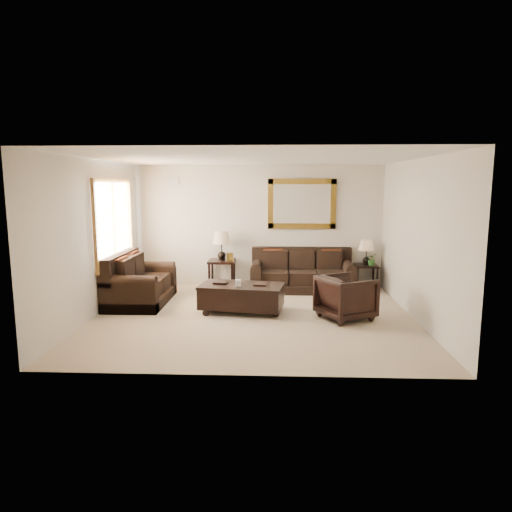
{
  "coord_description": "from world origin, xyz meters",
  "views": [
    {
      "loc": [
        0.37,
        -7.68,
        2.26
      ],
      "look_at": [
        0.02,
        0.6,
        0.97
      ],
      "focal_mm": 32.0,
      "sensor_mm": 36.0,
      "label": 1
    }
  ],
  "objects_px": {
    "loveseat": "(138,285)",
    "armchair": "(346,295)",
    "coffee_table": "(242,295)",
    "sofa": "(302,275)",
    "end_table_right": "(366,257)",
    "end_table_left": "(222,251)"
  },
  "relations": [
    {
      "from": "loveseat",
      "to": "coffee_table",
      "type": "height_order",
      "value": "loveseat"
    },
    {
      "from": "loveseat",
      "to": "end_table_right",
      "type": "xyz_separation_m",
      "value": [
        4.64,
        1.37,
        0.36
      ]
    },
    {
      "from": "sofa",
      "to": "coffee_table",
      "type": "height_order",
      "value": "sofa"
    },
    {
      "from": "sofa",
      "to": "end_table_left",
      "type": "height_order",
      "value": "end_table_left"
    },
    {
      "from": "sofa",
      "to": "armchair",
      "type": "distance_m",
      "value": 2.24
    },
    {
      "from": "end_table_right",
      "to": "coffee_table",
      "type": "bearing_deg",
      "value": -143.25
    },
    {
      "from": "coffee_table",
      "to": "armchair",
      "type": "bearing_deg",
      "value": -2.66
    },
    {
      "from": "end_table_right",
      "to": "end_table_left",
      "type": "bearing_deg",
      "value": -179.29
    },
    {
      "from": "loveseat",
      "to": "coffee_table",
      "type": "xyz_separation_m",
      "value": [
        2.06,
        -0.56,
        -0.05
      ]
    },
    {
      "from": "loveseat",
      "to": "end_table_left",
      "type": "relative_size",
      "value": 1.36
    },
    {
      "from": "end_table_right",
      "to": "coffee_table",
      "type": "height_order",
      "value": "end_table_right"
    },
    {
      "from": "end_table_left",
      "to": "end_table_right",
      "type": "xyz_separation_m",
      "value": [
        3.15,
        0.04,
        -0.11
      ]
    },
    {
      "from": "sofa",
      "to": "coffee_table",
      "type": "bearing_deg",
      "value": -123.49
    },
    {
      "from": "sofa",
      "to": "loveseat",
      "type": "height_order",
      "value": "loveseat"
    },
    {
      "from": "sofa",
      "to": "end_table_left",
      "type": "relative_size",
      "value": 1.73
    },
    {
      "from": "sofa",
      "to": "end_table_right",
      "type": "relative_size",
      "value": 2.0
    },
    {
      "from": "armchair",
      "to": "end_table_left",
      "type": "bearing_deg",
      "value": 18.39
    },
    {
      "from": "armchair",
      "to": "loveseat",
      "type": "bearing_deg",
      "value": 48.42
    },
    {
      "from": "end_table_right",
      "to": "armchair",
      "type": "relative_size",
      "value": 1.34
    },
    {
      "from": "loveseat",
      "to": "armchair",
      "type": "bearing_deg",
      "value": -103.38
    },
    {
      "from": "coffee_table",
      "to": "armchair",
      "type": "distance_m",
      "value": 1.84
    },
    {
      "from": "loveseat",
      "to": "armchair",
      "type": "distance_m",
      "value": 3.97
    }
  ]
}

